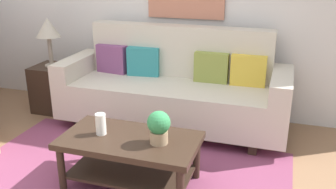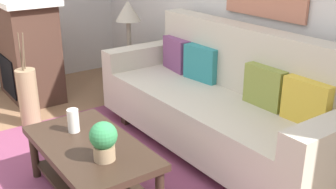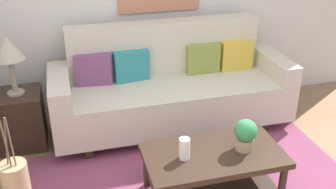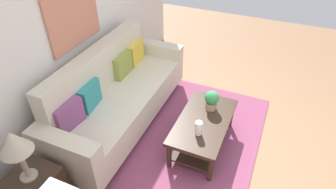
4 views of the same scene
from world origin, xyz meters
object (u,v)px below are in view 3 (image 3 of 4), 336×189
at_px(throw_pillow_plum, 93,69).
at_px(throw_pillow_teal, 131,66).
at_px(tabletop_vase, 184,149).
at_px(table_lamp, 8,50).
at_px(potted_plant_tabletop, 245,134).
at_px(coffee_table, 213,165).
at_px(side_table, 21,119).
at_px(throw_pillow_mustard, 236,55).
at_px(throw_pillow_olive, 203,58).
at_px(couch, 171,88).

relative_size(throw_pillow_plum, throw_pillow_teal, 1.00).
bearing_deg(tabletop_vase, throw_pillow_teal, 96.50).
bearing_deg(table_lamp, throw_pillow_plum, 8.42).
height_order(potted_plant_tabletop, table_lamp, table_lamp).
height_order(coffee_table, side_table, side_table).
bearing_deg(throw_pillow_mustard, table_lamp, -177.25).
relative_size(throw_pillow_olive, coffee_table, 0.33).
xyz_separation_m(throw_pillow_mustard, table_lamp, (-2.29, -0.11, 0.31)).
relative_size(couch, potted_plant_tabletop, 9.30).
bearing_deg(throw_pillow_teal, throw_pillow_mustard, 0.00).
bearing_deg(throw_pillow_olive, couch, -162.19).
xyz_separation_m(throw_pillow_teal, side_table, (-1.13, -0.11, -0.40)).
relative_size(throw_pillow_olive, table_lamp, 0.63).
bearing_deg(throw_pillow_plum, throw_pillow_teal, 0.00).
distance_m(couch, throw_pillow_olive, 0.48).
bearing_deg(throw_pillow_teal, throw_pillow_olive, 0.00).
height_order(couch, side_table, couch).
bearing_deg(throw_pillow_olive, coffee_table, -105.62).
relative_size(throw_pillow_teal, tabletop_vase, 2.06).
relative_size(throw_pillow_mustard, tabletop_vase, 2.06).
xyz_separation_m(throw_pillow_teal, throw_pillow_mustard, (1.16, 0.00, 0.00)).
relative_size(throw_pillow_teal, table_lamp, 0.63).
relative_size(throw_pillow_mustard, coffee_table, 0.33).
distance_m(throw_pillow_olive, side_table, 1.95).
bearing_deg(potted_plant_tabletop, table_lamp, 145.13).
height_order(throw_pillow_olive, potted_plant_tabletop, throw_pillow_olive).
xyz_separation_m(couch, throw_pillow_mustard, (0.77, 0.12, 0.25)).
xyz_separation_m(throw_pillow_olive, table_lamp, (-1.91, -0.11, 0.31)).
distance_m(throw_pillow_plum, table_lamp, 0.82).
distance_m(couch, tabletop_vase, 1.25).
bearing_deg(coffee_table, table_lamp, 141.28).
bearing_deg(couch, throw_pillow_olive, 17.81).
bearing_deg(couch, coffee_table, -89.40).
bearing_deg(tabletop_vase, potted_plant_tabletop, -0.61).
bearing_deg(tabletop_vase, throw_pillow_mustard, 53.19).
relative_size(throw_pillow_mustard, potted_plant_tabletop, 1.37).
height_order(couch, throw_pillow_plum, couch).
bearing_deg(coffee_table, throw_pillow_plum, 120.46).
bearing_deg(throw_pillow_plum, coffee_table, -59.54).
height_order(throw_pillow_teal, tabletop_vase, throw_pillow_teal).
distance_m(throw_pillow_teal, table_lamp, 1.18).
distance_m(tabletop_vase, potted_plant_tabletop, 0.50).
height_order(couch, potted_plant_tabletop, couch).
xyz_separation_m(side_table, table_lamp, (-0.00, 0.00, 0.71)).
bearing_deg(throw_pillow_plum, throw_pillow_mustard, 0.00).
height_order(throw_pillow_plum, throw_pillow_olive, same).
distance_m(throw_pillow_teal, throw_pillow_olive, 0.77).
bearing_deg(side_table, throw_pillow_teal, 5.56).
distance_m(couch, throw_pillow_teal, 0.48).
distance_m(couch, throw_pillow_plum, 0.82).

